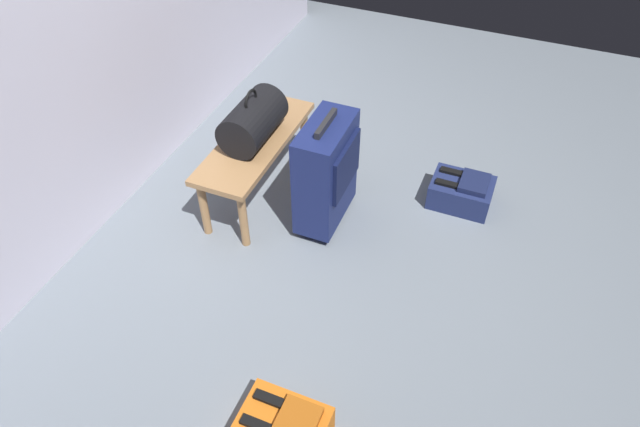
# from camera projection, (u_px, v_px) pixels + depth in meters

# --- Properties ---
(ground_plane) EXTENTS (6.60, 6.60, 0.00)m
(ground_plane) POSITION_uv_depth(u_px,v_px,m) (350.00, 274.00, 3.28)
(ground_plane) COLOR slate
(bench) EXTENTS (1.00, 0.36, 0.43)m
(bench) POSITION_uv_depth(u_px,v_px,m) (256.00, 148.00, 3.53)
(bench) COLOR #A87A4C
(bench) RESTS_ON ground
(duffel_bag_black) EXTENTS (0.44, 0.26, 0.34)m
(duffel_bag_black) POSITION_uv_depth(u_px,v_px,m) (253.00, 121.00, 3.39)
(duffel_bag_black) COLOR black
(duffel_bag_black) RESTS_ON bench
(cell_phone) EXTENTS (0.07, 0.14, 0.01)m
(cell_phone) POSITION_uv_depth(u_px,v_px,m) (275.00, 108.00, 3.72)
(cell_phone) COLOR #191E4C
(cell_phone) RESTS_ON bench
(suitcase_upright_navy) EXTENTS (0.47, 0.25, 0.73)m
(suitcase_upright_navy) POSITION_uv_depth(u_px,v_px,m) (326.00, 172.00, 3.35)
(suitcase_upright_navy) COLOR navy
(suitcase_upright_navy) RESTS_ON ground
(backpack_navy) EXTENTS (0.28, 0.38, 0.21)m
(backpack_navy) POSITION_uv_depth(u_px,v_px,m) (462.00, 192.00, 3.65)
(backpack_navy) COLOR navy
(backpack_navy) RESTS_ON ground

